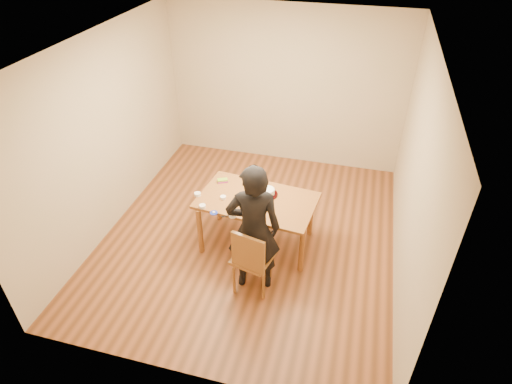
% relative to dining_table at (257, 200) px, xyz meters
% --- Properties ---
extents(room_shell, '(4.00, 4.50, 2.70)m').
position_rel_dining_table_xyz_m(room_shell, '(-0.14, 0.47, 0.62)').
color(room_shell, '#5B3116').
rests_on(room_shell, ground).
extents(dining_table, '(1.60, 1.05, 0.04)m').
position_rel_dining_table_xyz_m(dining_table, '(0.00, 0.00, 0.00)').
color(dining_table, brown).
rests_on(dining_table, floor).
extents(dining_chair, '(0.52, 0.52, 0.04)m').
position_rel_dining_table_xyz_m(dining_chair, '(0.15, -0.78, -0.28)').
color(dining_chair, brown).
rests_on(dining_chair, floor).
extents(cake_plate, '(0.28, 0.28, 0.02)m').
position_rel_dining_table_xyz_m(cake_plate, '(0.11, 0.13, 0.03)').
color(cake_plate, red).
rests_on(cake_plate, dining_table).
extents(cake, '(0.20, 0.20, 0.06)m').
position_rel_dining_table_xyz_m(cake, '(0.11, 0.13, 0.07)').
color(cake, white).
rests_on(cake, cake_plate).
extents(frosting_dome, '(0.19, 0.19, 0.03)m').
position_rel_dining_table_xyz_m(frosting_dome, '(0.11, 0.13, 0.12)').
color(frosting_dome, white).
rests_on(frosting_dome, cake).
extents(frosting_tub, '(0.10, 0.10, 0.09)m').
position_rel_dining_table_xyz_m(frosting_tub, '(-0.20, -0.42, 0.06)').
color(frosting_tub, white).
rests_on(frosting_tub, dining_table).
extents(frosting_lid, '(0.10, 0.10, 0.01)m').
position_rel_dining_table_xyz_m(frosting_lid, '(-0.45, -0.42, 0.02)').
color(frosting_lid, navy).
rests_on(frosting_lid, dining_table).
extents(frosting_dollop, '(0.04, 0.04, 0.02)m').
position_rel_dining_table_xyz_m(frosting_dollop, '(-0.45, -0.42, 0.04)').
color(frosting_dollop, white).
rests_on(frosting_dollop, frosting_lid).
extents(ramekin_green, '(0.08, 0.08, 0.04)m').
position_rel_dining_table_xyz_m(ramekin_green, '(-0.63, -0.35, 0.04)').
color(ramekin_green, white).
rests_on(ramekin_green, dining_table).
extents(ramekin_yellow, '(0.08, 0.08, 0.04)m').
position_rel_dining_table_xyz_m(ramekin_yellow, '(-0.43, -0.10, 0.04)').
color(ramekin_yellow, white).
rests_on(ramekin_yellow, dining_table).
extents(ramekin_multi, '(0.09, 0.09, 0.04)m').
position_rel_dining_table_xyz_m(ramekin_multi, '(-0.78, -0.12, 0.04)').
color(ramekin_multi, white).
rests_on(ramekin_multi, dining_table).
extents(candy_box_pink, '(0.15, 0.12, 0.02)m').
position_rel_dining_table_xyz_m(candy_box_pink, '(-0.56, 0.27, 0.03)').
color(candy_box_pink, '#E73674').
rests_on(candy_box_pink, dining_table).
extents(candy_box_green, '(0.16, 0.12, 0.02)m').
position_rel_dining_table_xyz_m(candy_box_green, '(-0.57, 0.27, 0.05)').
color(candy_box_green, green).
rests_on(candy_box_green, candy_box_pink).
extents(spatula, '(0.13, 0.08, 0.01)m').
position_rel_dining_table_xyz_m(spatula, '(-0.27, -0.44, 0.02)').
color(spatula, black).
rests_on(spatula, dining_table).
extents(person, '(0.71, 0.55, 1.73)m').
position_rel_dining_table_xyz_m(person, '(0.15, -0.73, 0.13)').
color(person, black).
rests_on(person, floor).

